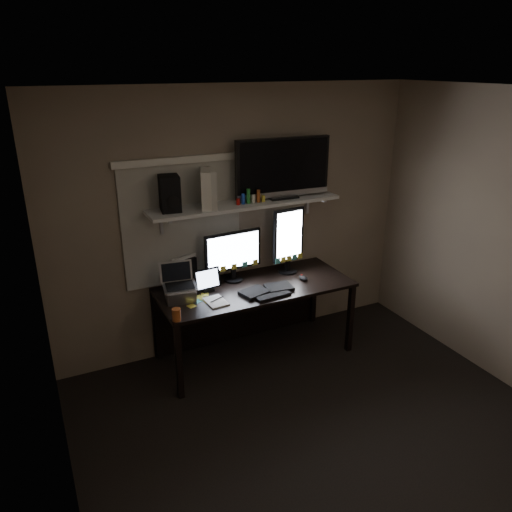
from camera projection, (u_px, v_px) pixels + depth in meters
floor at (338, 448)px, 3.68m from camera, size 3.60×3.60×0.00m
ceiling at (365, 94)px, 2.77m from camera, size 3.60×3.60×0.00m
back_wall at (238, 221)px, 4.74m from camera, size 3.60×0.00×3.60m
left_wall at (54, 364)px, 2.50m from camera, size 0.00×3.60×3.60m
window_blinds at (183, 224)px, 4.49m from camera, size 1.10×0.02×1.10m
desk at (250, 298)px, 4.78m from camera, size 1.80×0.75×0.73m
wall_shelf at (246, 204)px, 4.52m from camera, size 1.80×0.35×0.03m
monitor_landscape at (233, 256)px, 4.64m from camera, size 0.57×0.09×0.49m
monitor_portrait at (288, 241)px, 4.80m from camera, size 0.33×0.09×0.66m
keyboard at (267, 290)px, 4.50m from camera, size 0.51×0.24×0.03m
mouse at (303, 278)px, 4.74m from camera, size 0.07×0.11×0.04m
notepad at (216, 302)px, 4.30m from camera, size 0.18×0.24×0.01m
tablet at (207, 280)px, 4.48m from camera, size 0.26×0.13×0.22m
file_sorter at (185, 270)px, 4.61m from camera, size 0.23×0.15×0.27m
laptop at (180, 283)px, 4.28m from camera, size 0.31×0.27×0.32m
cup at (176, 315)px, 3.98m from camera, size 0.09×0.09×0.10m
sticky_notes at (197, 300)px, 4.33m from camera, size 0.33×0.27×0.00m
tv at (283, 168)px, 4.56m from camera, size 0.93×0.21×0.55m
game_console at (206, 189)px, 4.30m from camera, size 0.17×0.29×0.33m
speaker at (170, 193)px, 4.20m from camera, size 0.19×0.22×0.30m
bottles at (251, 196)px, 4.45m from camera, size 0.21×0.08×0.13m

